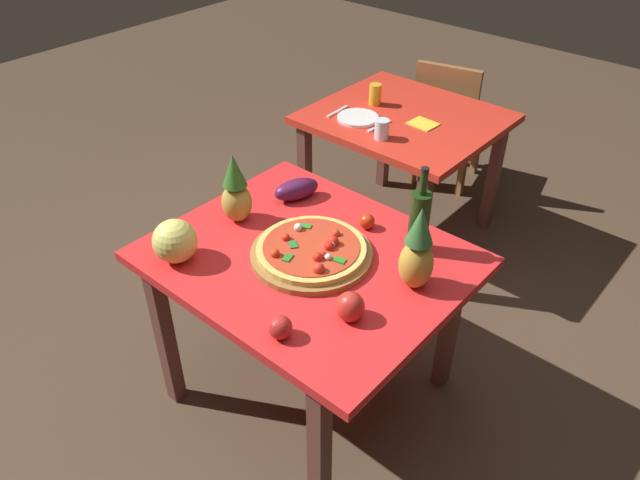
{
  "coord_description": "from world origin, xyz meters",
  "views": [
    {
      "loc": [
        1.21,
        -1.33,
        2.15
      ],
      "look_at": [
        0.01,
        0.05,
        0.81
      ],
      "focal_mm": 34.06,
      "sensor_mm": 36.0,
      "label": 1
    }
  ],
  "objects": [
    {
      "name": "ground_plane",
      "position": [
        0.0,
        0.0,
        0.0
      ],
      "size": [
        10.0,
        10.0,
        0.0
      ],
      "primitive_type": "plane",
      "color": "#4C3828"
    },
    {
      "name": "display_table",
      "position": [
        0.0,
        0.0,
        0.66
      ],
      "size": [
        1.13,
        0.93,
        0.76
      ],
      "color": "brown",
      "rests_on": "ground_plane"
    },
    {
      "name": "background_table",
      "position": [
        -0.42,
        1.25,
        0.65
      ],
      "size": [
        0.96,
        0.88,
        0.76
      ],
      "color": "brown",
      "rests_on": "ground_plane"
    },
    {
      "name": "dining_chair",
      "position": [
        -0.52,
        1.92,
        0.48
      ],
      "size": [
        0.48,
        0.48,
        0.85
      ],
      "rotation": [
        0.0,
        0.0,
        3.37
      ],
      "color": "olive",
      "rests_on": "ground_plane"
    },
    {
      "name": "pizza_board",
      "position": [
        0.01,
        -0.0,
        0.77
      ],
      "size": [
        0.46,
        0.46,
        0.02
      ],
      "primitive_type": "cylinder",
      "color": "olive",
      "rests_on": "display_table"
    },
    {
      "name": "pizza",
      "position": [
        0.02,
        -0.0,
        0.8
      ],
      "size": [
        0.41,
        0.41,
        0.06
      ],
      "color": "#CEB957",
      "rests_on": "pizza_board"
    },
    {
      "name": "wine_bottle",
      "position": [
        0.28,
        0.3,
        0.89
      ],
      "size": [
        0.08,
        0.08,
        0.35
      ],
      "color": "#1A3511",
      "rests_on": "display_table"
    },
    {
      "name": "pineapple_left",
      "position": [
        0.39,
        0.11,
        0.9
      ],
      "size": [
        0.12,
        0.12,
        0.32
      ],
      "color": "gold",
      "rests_on": "display_table"
    },
    {
      "name": "pineapple_right",
      "position": [
        -0.37,
        -0.01,
        0.89
      ],
      "size": [
        0.12,
        0.12,
        0.3
      ],
      "color": "#AE9439",
      "rests_on": "display_table"
    },
    {
      "name": "melon",
      "position": [
        -0.35,
        -0.33,
        0.84
      ],
      "size": [
        0.16,
        0.16,
        0.16
      ],
      "primitive_type": "sphere",
      "color": "#DDD764",
      "rests_on": "display_table"
    },
    {
      "name": "bell_pepper",
      "position": [
        0.33,
        -0.16,
        0.8
      ],
      "size": [
        0.1,
        0.1,
        0.11
      ],
      "primitive_type": "ellipsoid",
      "color": "red",
      "rests_on": "display_table"
    },
    {
      "name": "eggplant",
      "position": [
        -0.3,
        0.26,
        0.8
      ],
      "size": [
        0.16,
        0.22,
        0.09
      ],
      "primitive_type": "ellipsoid",
      "rotation": [
        0.0,
        0.0,
        1.19
      ],
      "color": "#4E1842",
      "rests_on": "display_table"
    },
    {
      "name": "tomato_by_bottle",
      "position": [
        0.21,
        -0.37,
        0.79
      ],
      "size": [
        0.08,
        0.08,
        0.08
      ],
      "primitive_type": "sphere",
      "color": "red",
      "rests_on": "display_table"
    },
    {
      "name": "tomato_beside_pepper",
      "position": [
        0.06,
        0.28,
        0.79
      ],
      "size": [
        0.06,
        0.06,
        0.06
      ],
      "primitive_type": "sphere",
      "color": "red",
      "rests_on": "display_table"
    },
    {
      "name": "drinking_glass_juice",
      "position": [
        -0.63,
        1.26,
        0.81
      ],
      "size": [
        0.07,
        0.07,
        0.12
      ],
      "primitive_type": "cylinder",
      "color": "gold",
      "rests_on": "background_table"
    },
    {
      "name": "drinking_glass_water",
      "position": [
        -0.36,
        0.95,
        0.8
      ],
      "size": [
        0.07,
        0.07,
        0.1
      ],
      "primitive_type": "cylinder",
      "color": "silver",
      "rests_on": "background_table"
    },
    {
      "name": "dinner_plate",
      "position": [
        -0.58,
        1.05,
        0.76
      ],
      "size": [
        0.22,
        0.22,
        0.02
      ],
      "primitive_type": "cylinder",
      "color": "white",
      "rests_on": "background_table"
    },
    {
      "name": "fork_utensil",
      "position": [
        -0.72,
        1.05,
        0.76
      ],
      "size": [
        0.02,
        0.18,
        0.01
      ],
      "primitive_type": "cube",
      "rotation": [
        0.0,
        0.0,
        0.05
      ],
      "color": "silver",
      "rests_on": "background_table"
    },
    {
      "name": "knife_utensil",
      "position": [
        -0.44,
        1.05,
        0.76
      ],
      "size": [
        0.03,
        0.18,
        0.01
      ],
      "primitive_type": "cube",
      "rotation": [
        0.0,
        0.0,
        -0.07
      ],
      "color": "silver",
      "rests_on": "background_table"
    },
    {
      "name": "napkin_folded",
      "position": [
        -0.29,
        1.22,
        0.76
      ],
      "size": [
        0.15,
        0.13,
        0.01
      ],
      "primitive_type": "cube",
      "rotation": [
        0.0,
        0.0,
        -0.07
      ],
      "color": "yellow",
      "rests_on": "background_table"
    }
  ]
}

